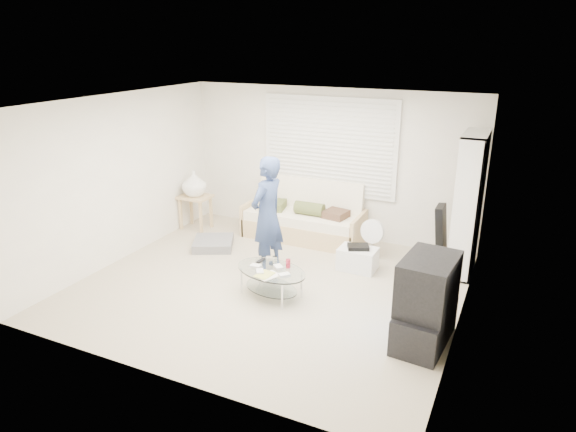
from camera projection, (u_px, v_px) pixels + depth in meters
The scene contains 13 objects.
ground at pixel (269, 286), 7.10m from camera, with size 5.00×5.00×0.00m, color tan.
room_shell at pixel (284, 164), 6.97m from camera, with size 5.02×4.52×2.51m.
window_blinds at pixel (329, 146), 8.47m from camera, with size 2.32×0.08×1.62m.
futon_sofa at pixel (304, 220), 8.71m from camera, with size 2.02×0.82×0.99m.
grey_floor_pillow at pixel (213, 243), 8.38m from camera, with size 0.62×0.62×0.14m, color slate.
side_table at pixel (194, 186), 8.99m from camera, with size 0.54×0.43×1.06m.
bookshelf at pixel (468, 205), 7.23m from camera, with size 0.32×0.86×2.04m.
guitar_case at pixel (440, 241), 7.52m from camera, with size 0.34×0.35×0.95m.
floor_fan at pixel (372, 235), 7.91m from camera, with size 0.39×0.26×0.63m.
storage_bin at pixel (358, 258), 7.55m from camera, with size 0.55×0.39×0.38m.
tv_unit at pixel (426, 302), 5.63m from camera, with size 0.60×0.99×1.03m.
coffee_table at pixel (271, 275), 6.73m from camera, with size 1.14×0.87×0.50m.
standing_person at pixel (267, 215), 7.30m from camera, with size 0.62×0.41×1.71m, color navy.
Camera 1 is at (2.95, -5.67, 3.25)m, focal length 32.00 mm.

